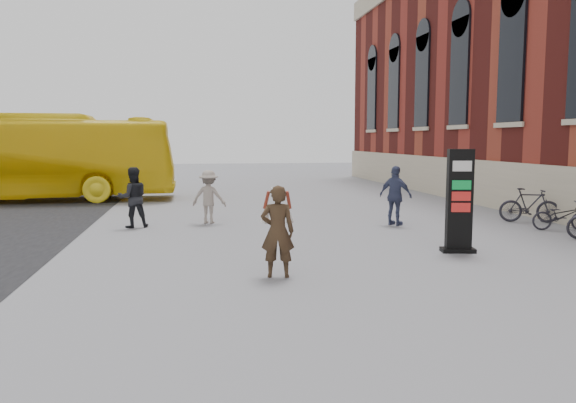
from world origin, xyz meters
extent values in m
plane|color=#9E9EA3|center=(0.00, 0.00, 0.00)|extent=(100.00, 100.00, 0.00)
cube|color=beige|center=(9.44, 6.00, 0.90)|extent=(0.18, 44.00, 1.80)
cube|color=black|center=(4.21, 1.18, 1.20)|extent=(0.61, 0.34, 2.41)
cube|color=black|center=(4.21, 1.18, 0.05)|extent=(0.83, 0.52, 0.10)
cube|color=white|center=(4.21, 1.18, 2.02)|extent=(0.48, 0.35, 0.24)
cube|color=#0A8034|center=(4.21, 1.18, 1.59)|extent=(0.48, 0.35, 0.21)
cube|color=#AD1C19|center=(4.21, 1.18, 1.33)|extent=(0.48, 0.35, 0.21)
cube|color=#AD1C19|center=(4.21, 1.18, 1.07)|extent=(0.48, 0.35, 0.21)
imported|color=black|center=(-0.32, -0.49, 0.89)|extent=(0.70, 0.52, 1.77)
cylinder|color=white|center=(-0.32, -0.49, 1.69)|extent=(0.25, 0.25, 0.06)
cone|color=white|center=(-0.07, -0.26, 1.20)|extent=(0.27, 0.25, 0.43)
cylinder|color=maroon|center=(-0.07, -0.26, 1.46)|extent=(0.15, 0.14, 0.37)
cone|color=white|center=(-0.49, -0.20, 1.20)|extent=(0.26, 0.27, 0.43)
cylinder|color=maroon|center=(-0.49, -0.20, 1.46)|extent=(0.14, 0.16, 0.37)
imported|color=yellow|center=(-9.31, 14.49, 1.84)|extent=(13.21, 3.13, 3.68)
imported|color=black|center=(-3.67, 6.24, 0.90)|extent=(1.02, 0.87, 1.81)
imported|color=gray|center=(-1.42, 6.70, 0.83)|extent=(1.22, 0.92, 1.67)
imported|color=#3F476A|center=(4.22, 5.37, 0.91)|extent=(1.04, 1.10, 1.82)
imported|color=#23222A|center=(8.60, 3.60, 0.43)|extent=(1.72, 0.99, 0.86)
imported|color=#23222A|center=(8.60, 5.19, 0.55)|extent=(1.88, 1.13, 1.09)
camera|label=1|loc=(-1.88, -10.92, 2.64)|focal=35.00mm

